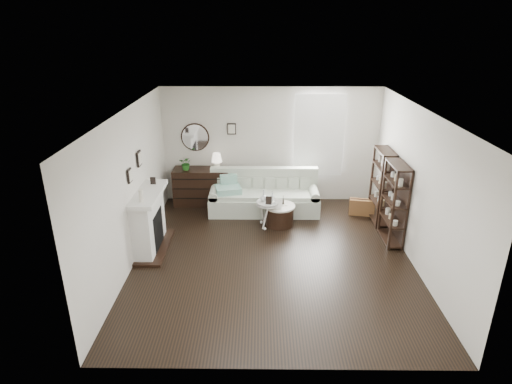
{
  "coord_description": "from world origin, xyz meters",
  "views": [
    {
      "loc": [
        -0.24,
        -6.89,
        4.07
      ],
      "look_at": [
        -0.32,
        0.8,
        0.97
      ],
      "focal_mm": 30.0,
      "sensor_mm": 36.0,
      "label": 1
    }
  ],
  "objects_px": {
    "sofa": "(264,198)",
    "drum_table": "(280,215)",
    "dresser": "(202,186)",
    "pedestal_table": "(268,204)"
  },
  "relations": [
    {
      "from": "sofa",
      "to": "pedestal_table",
      "type": "distance_m",
      "value": 0.85
    },
    {
      "from": "sofa",
      "to": "dresser",
      "type": "relative_size",
      "value": 1.9
    },
    {
      "from": "sofa",
      "to": "pedestal_table",
      "type": "height_order",
      "value": "sofa"
    },
    {
      "from": "drum_table",
      "to": "pedestal_table",
      "type": "height_order",
      "value": "pedestal_table"
    },
    {
      "from": "drum_table",
      "to": "pedestal_table",
      "type": "bearing_deg",
      "value": -160.74
    },
    {
      "from": "sofa",
      "to": "drum_table",
      "type": "height_order",
      "value": "sofa"
    },
    {
      "from": "drum_table",
      "to": "pedestal_table",
      "type": "distance_m",
      "value": 0.4
    },
    {
      "from": "dresser",
      "to": "drum_table",
      "type": "xyz_separation_m",
      "value": [
        1.79,
        -1.13,
        -0.2
      ]
    },
    {
      "from": "dresser",
      "to": "pedestal_table",
      "type": "bearing_deg",
      "value": -38.54
    },
    {
      "from": "pedestal_table",
      "to": "drum_table",
      "type": "bearing_deg",
      "value": 19.26
    }
  ]
}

